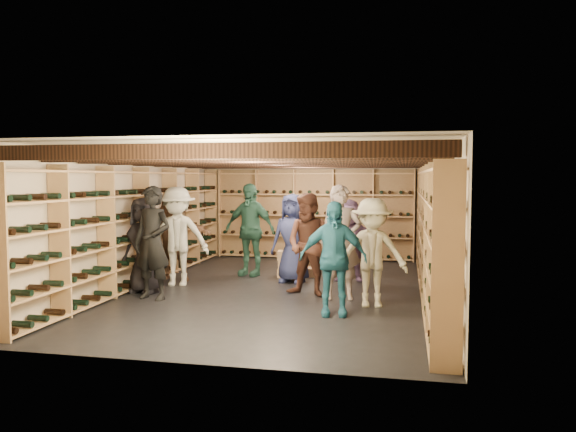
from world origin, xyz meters
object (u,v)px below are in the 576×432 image
(person_4, at_px, (333,258))
(person_11, at_px, (349,240))
(crate_stack_left, at_px, (291,264))
(crate_loose, at_px, (307,272))
(person_9, at_px, (177,236))
(crate_stack_right, at_px, (321,253))
(person_3, at_px, (372,253))
(person_1, at_px, (152,243))
(person_5, at_px, (173,235))
(person_6, at_px, (293,238))
(person_8, at_px, (310,245))
(person_7, at_px, (341,242))
(person_10, at_px, (250,229))
(person_0, at_px, (144,245))

(person_4, distance_m, person_11, 2.74)
(crate_stack_left, distance_m, crate_loose, 0.36)
(person_9, relative_size, person_11, 1.16)
(crate_stack_right, distance_m, person_4, 4.08)
(crate_stack_right, distance_m, person_3, 3.59)
(person_1, bearing_deg, person_11, 49.72)
(person_5, height_order, person_11, person_5)
(person_6, bearing_deg, person_8, -55.26)
(person_1, xyz_separation_m, person_11, (2.95, 2.28, -0.14))
(person_8, bearing_deg, person_4, -50.21)
(crate_stack_left, xyz_separation_m, person_7, (1.19, -1.81, 0.67))
(person_3, bearing_deg, person_8, 143.57)
(crate_stack_left, xyz_separation_m, crate_loose, (0.29, 0.12, -0.17))
(crate_stack_right, xyz_separation_m, person_4, (0.76, -3.98, 0.48))
(person_1, bearing_deg, person_5, 114.14)
(person_5, relative_size, person_10, 0.93)
(person_10, bearing_deg, person_5, -134.51)
(crate_stack_left, relative_size, crate_loose, 1.06)
(person_6, bearing_deg, person_9, -149.86)
(person_1, relative_size, person_10, 0.99)
(crate_stack_right, relative_size, person_1, 0.37)
(person_4, distance_m, person_5, 3.94)
(crate_stack_right, xyz_separation_m, person_1, (-2.22, -3.52, 0.58))
(person_5, distance_m, person_7, 3.47)
(person_10, bearing_deg, crate_stack_left, 13.56)
(crate_stack_right, height_order, person_1, person_1)
(person_8, relative_size, person_11, 1.10)
(crate_stack_right, distance_m, person_9, 3.33)
(person_4, distance_m, person_7, 1.09)
(person_7, bearing_deg, person_8, 155.71)
(person_6, xyz_separation_m, person_11, (1.02, 0.39, -0.06))
(person_0, xyz_separation_m, person_4, (3.33, -0.88, 0.00))
(person_10, bearing_deg, person_6, -15.60)
(person_7, bearing_deg, crate_stack_right, 94.89)
(person_7, bearing_deg, person_11, 81.10)
(person_3, height_order, person_9, person_9)
(person_1, distance_m, person_9, 1.17)
(person_5, relative_size, person_8, 1.01)
(person_9, distance_m, person_11, 3.22)
(crate_stack_right, distance_m, person_11, 1.50)
(person_7, bearing_deg, crate_loose, 105.22)
(person_8, bearing_deg, person_6, 130.09)
(person_4, height_order, person_8, person_8)
(person_0, height_order, person_9, person_9)
(person_0, relative_size, person_9, 0.91)
(person_9, bearing_deg, person_1, -97.60)
(person_10, bearing_deg, person_8, -34.54)
(crate_stack_left, bearing_deg, person_7, -56.75)
(person_5, height_order, person_6, person_5)
(person_3, distance_m, person_8, 1.21)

